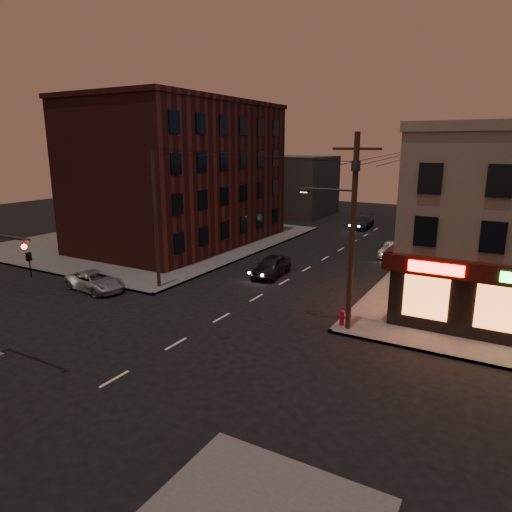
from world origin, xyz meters
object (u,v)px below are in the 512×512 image
Objects in this scene: sedan_mid at (393,250)px; sedan_far at (362,222)px; fire_hydrant at (342,317)px; sedan_near at (272,266)px; suv_cross at (95,281)px.

sedan_far is (-6.60, 12.56, 0.09)m from sedan_mid.
sedan_far is 5.90× the size of fire_hydrant.
sedan_mid is at bearing 53.65° from sedan_near.
sedan_mid is 17.35m from fire_hydrant.
suv_cross is 0.90× the size of sedan_far.
fire_hydrant is (16.57, 2.00, -0.02)m from suv_cross.
sedan_near reaches higher than sedan_far.
sedan_near is at bearing -115.86° from sedan_mid.
suv_cross reaches higher than fire_hydrant.
fire_hydrant is (8.06, -29.85, -0.12)m from sedan_far.
fire_hydrant is at bearing -77.83° from sedan_far.
sedan_mid is 4.54× the size of fire_hydrant.
fire_hydrant is (7.92, -6.97, -0.13)m from sedan_near.
suv_cross is 1.17× the size of sedan_mid.
sedan_near reaches higher than sedan_mid.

